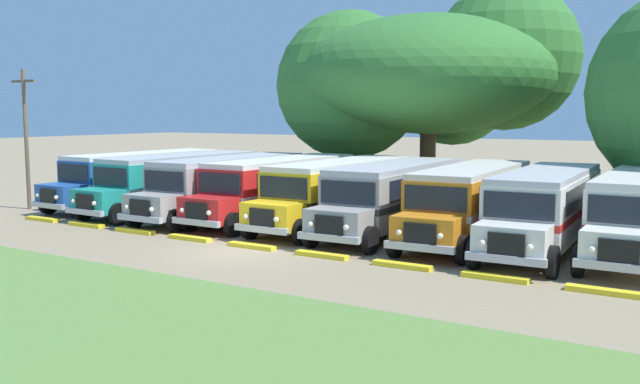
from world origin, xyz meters
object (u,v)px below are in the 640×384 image
parked_bus_slot_2 (227,183)px  utility_pole (26,135)px  parked_bus_slot_4 (339,189)px  parked_bus_slot_5 (395,193)px  parked_bus_slot_7 (546,204)px  parked_bus_slot_1 (178,179)px  parked_bus_slot_6 (471,198)px  broad_shade_tree (429,76)px  parked_bus_slot_3 (280,185)px  parked_bus_slot_0 (141,176)px

parked_bus_slot_2 → utility_pole: bearing=-70.9°
parked_bus_slot_4 → parked_bus_slot_5: same height
parked_bus_slot_7 → parked_bus_slot_5: bearing=-94.2°
parked_bus_slot_1 → parked_bus_slot_6: same height
parked_bus_slot_1 → parked_bus_slot_4: 9.18m
parked_bus_slot_7 → broad_shade_tree: (-9.77, 12.14, 5.54)m
parked_bus_slot_5 → utility_pole: (-18.88, -4.01, 2.24)m
parked_bus_slot_5 → broad_shade_tree: broad_shade_tree is taller
parked_bus_slot_5 → parked_bus_slot_7: (6.24, -0.22, 0.00)m
parked_bus_slot_4 → broad_shade_tree: size_ratio=0.64×
parked_bus_slot_2 → parked_bus_slot_7: 14.96m
parked_bus_slot_2 → parked_bus_slot_3: size_ratio=1.00×
parked_bus_slot_7 → utility_pole: bearing=-83.6°
parked_bus_slot_3 → broad_shade_tree: size_ratio=0.64×
parked_bus_slot_0 → parked_bus_slot_2: size_ratio=1.00×
parked_bus_slot_1 → parked_bus_slot_3: bearing=95.6°
parked_bus_slot_1 → parked_bus_slot_5: (11.98, 0.27, 0.00)m
parked_bus_slot_0 → parked_bus_slot_4: size_ratio=1.00×
parked_bus_slot_2 → parked_bus_slot_5: bearing=91.5°
parked_bus_slot_4 → parked_bus_slot_1: bearing=-87.1°
broad_shade_tree → parked_bus_slot_2: bearing=-112.9°
parked_bus_slot_0 → broad_shade_tree: (11.61, 11.71, 5.54)m
parked_bus_slot_7 → broad_shade_tree: size_ratio=0.64×
parked_bus_slot_6 → utility_pole: bearing=-82.2°
parked_bus_slot_0 → parked_bus_slot_6: same height
parked_bus_slot_4 → broad_shade_tree: (-0.71, 11.74, 5.54)m
parked_bus_slot_4 → utility_pole: (-16.07, -4.20, 2.24)m
parked_bus_slot_5 → parked_bus_slot_6: 3.29m
parked_bus_slot_1 → broad_shade_tree: bearing=146.8°
parked_bus_slot_2 → broad_shade_tree: broad_shade_tree is taller
parked_bus_slot_2 → parked_bus_slot_4: same height
parked_bus_slot_2 → utility_pole: utility_pole is taller
parked_bus_slot_4 → broad_shade_tree: broad_shade_tree is taller
parked_bus_slot_0 → parked_bus_slot_5: bearing=91.0°
parked_bus_slot_0 → parked_bus_slot_3: (9.14, -0.06, 0.00)m
parked_bus_slot_3 → parked_bus_slot_2: bearing=-79.3°
parked_bus_slot_7 → parked_bus_slot_1: bearing=-92.1°
parked_bus_slot_0 → parked_bus_slot_1: same height
broad_shade_tree → utility_pole: size_ratio=2.37×
parked_bus_slot_1 → parked_bus_slot_6: size_ratio=1.00×
parked_bus_slot_6 → parked_bus_slot_5: bearing=-90.7°
utility_pole → parked_bus_slot_5: bearing=12.0°
parked_bus_slot_3 → broad_shade_tree: 13.24m
parked_bus_slot_1 → parked_bus_slot_5: 11.99m
parked_bus_slot_3 → utility_pole: bearing=-71.8°
parked_bus_slot_5 → broad_shade_tree: 13.62m
parked_bus_slot_2 → utility_pole: size_ratio=1.52×
broad_shade_tree → parked_bus_slot_0: bearing=-134.7°
parked_bus_slot_4 → utility_pole: utility_pole is taller
parked_bus_slot_6 → utility_pole: (-22.17, -4.13, 2.24)m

